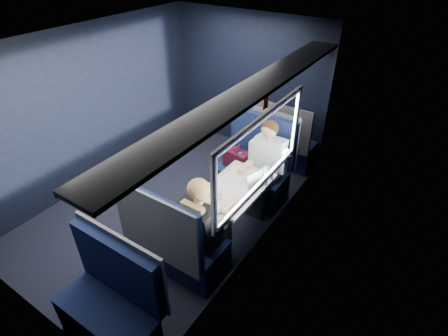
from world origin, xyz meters
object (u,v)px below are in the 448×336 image
Objects in this scene: seat_bay_far at (177,244)px; seat_row_back at (112,306)px; woman at (203,223)px; laptop at (253,182)px; bottle_small at (265,178)px; cup at (270,175)px; seat_bay_near at (253,169)px; seat_row_front at (282,143)px; man at (265,162)px; table at (233,191)px.

seat_bay_far reaches higher than seat_row_back.
laptop is (0.13, 0.82, 0.08)m from woman.
bottle_small reaches higher than cup.
seat_bay_near reaches higher than seat_row_front.
cup is (0.23, 1.09, 0.06)m from woman.
woman is 14.05× the size of cup.
laptop is at bearing 78.65° from seat_row_back.
seat_bay_far is 1.28m from bottle_small.
laptop is 0.29m from cup.
seat_bay_near is 13.39× the size of cup.
woman is 0.98m from bottle_small.
man is at bearing 102.69° from laptop.
seat_row_front is at bearing 95.70° from woman.
seat_bay_near is 1.63m from woman.
seat_row_front is at bearing 90.00° from seat_bay_far.
man reaches higher than seat_row_front.
woman reaches higher than seat_row_back.
bottle_small is at bearing -72.91° from seat_row_front.
seat_bay_near is 0.43m from man.
bottle_small is at bearing -63.62° from man.
laptop is at bearing 68.75° from seat_bay_far.
seat_row_front is 5.31× the size of bottle_small.
laptop is at bearing -77.31° from man.
bottle_small is at bearing -90.00° from cup.
seat_row_back is at bearing -102.44° from cup.
seat_row_front is 1.78m from laptop.
bottle_small is (0.23, -0.46, 0.12)m from man.
seat_bay_near is at bearing 127.93° from bottle_small.
seat_bay_near is (-0.20, 0.87, -0.24)m from table.
cup is at bearing 78.05° from woman.
seat_row_front and seat_row_back have the same top height.
seat_row_front is 12.33× the size of cup.
seat_bay_near is at bearing 135.26° from cup.
seat_bay_near is 0.95× the size of man.
table is at bearing -77.31° from seat_bay_near.
seat_bay_far is at bearing 90.00° from seat_row_back.
laptop is 4.01× the size of cup.
laptop is (0.38, -1.69, 0.40)m from seat_row_front.
seat_bay_far is at bearing -111.25° from laptop.
cup is at bearing -71.29° from seat_row_front.
seat_row_front reaches higher than table.
bottle_small is (0.48, -1.56, 0.43)m from seat_row_front.
seat_bay_far is at bearing -90.00° from seat_row_front.
woman is at bearing -80.52° from seat_bay_near.
table is at bearing -151.37° from laptop.
laptop is at bearing -127.76° from bottle_small.
table is 0.76× the size of man.
seat_bay_near is 3.34× the size of laptop.
seat_bay_far is 2.67m from seat_row_front.
seat_bay_far is 3.34× the size of laptop.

